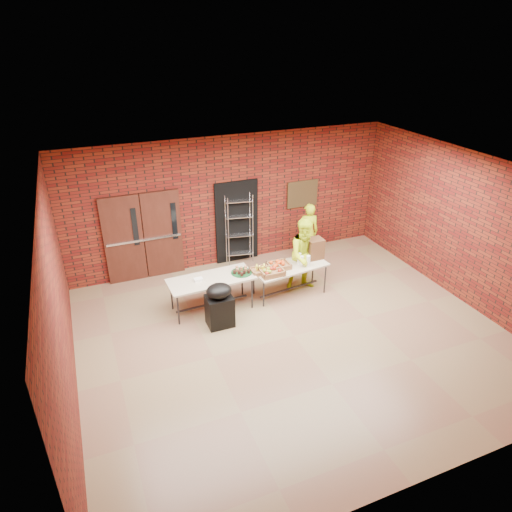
% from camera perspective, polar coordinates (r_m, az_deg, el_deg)
% --- Properties ---
extents(room, '(8.08, 7.08, 3.28)m').
position_cam_1_polar(room, '(8.22, 5.18, -0.97)').
color(room, '#8B654B').
rests_on(room, ground).
extents(double_doors, '(1.78, 0.12, 2.10)m').
position_cam_1_polar(double_doors, '(10.85, -13.85, 2.34)').
color(double_doors, '#491F14').
rests_on(double_doors, room).
extents(dark_doorway, '(1.10, 0.06, 2.10)m').
position_cam_1_polar(dark_doorway, '(11.36, -2.42, 4.27)').
color(dark_doorway, black).
rests_on(dark_doorway, room).
extents(bronze_plaque, '(0.85, 0.04, 0.70)m').
position_cam_1_polar(bronze_plaque, '(11.86, 5.82, 7.74)').
color(bronze_plaque, '#41321A').
rests_on(bronze_plaque, room).
extents(wire_rack, '(0.69, 0.34, 1.80)m').
position_cam_1_polar(wire_rack, '(11.30, -2.10, 3.32)').
color(wire_rack, silver).
rests_on(wire_rack, room).
extents(table_left, '(1.82, 0.81, 0.74)m').
position_cam_1_polar(table_left, '(9.53, -5.62, -3.13)').
color(table_left, tan).
rests_on(table_left, room).
extents(table_right, '(1.75, 0.89, 0.69)m').
position_cam_1_polar(table_right, '(10.07, 4.26, -1.57)').
color(table_right, tan).
rests_on(table_right, room).
extents(basket_bananas, '(0.40, 0.31, 0.12)m').
position_cam_1_polar(basket_bananas, '(9.73, 0.53, -1.82)').
color(basket_bananas, '#92633B').
rests_on(basket_bananas, table_right).
extents(basket_oranges, '(0.47, 0.36, 0.15)m').
position_cam_1_polar(basket_oranges, '(9.93, 2.89, -1.18)').
color(basket_oranges, '#92633B').
rests_on(basket_oranges, table_right).
extents(basket_apples, '(0.49, 0.38, 0.15)m').
position_cam_1_polar(basket_apples, '(9.67, 1.99, -1.97)').
color(basket_apples, '#92633B').
rests_on(basket_apples, table_right).
extents(muffin_tray, '(0.45, 0.45, 0.11)m').
position_cam_1_polar(muffin_tray, '(9.64, -1.82, -1.86)').
color(muffin_tray, '#12431E').
rests_on(muffin_tray, table_left).
extents(napkin_box, '(0.18, 0.12, 0.06)m').
position_cam_1_polar(napkin_box, '(9.43, -7.23, -2.94)').
color(napkin_box, white).
rests_on(napkin_box, table_left).
extents(coffee_dispenser, '(0.36, 0.32, 0.47)m').
position_cam_1_polar(coffee_dispenser, '(10.36, 7.33, 0.95)').
color(coffee_dispenser, '#55341D').
rests_on(coffee_dispenser, table_right).
extents(cup_stack_front, '(0.08, 0.08, 0.23)m').
position_cam_1_polar(cup_stack_front, '(10.04, 5.73, -0.62)').
color(cup_stack_front, white).
rests_on(cup_stack_front, table_right).
extents(cup_stack_mid, '(0.09, 0.09, 0.26)m').
position_cam_1_polar(cup_stack_mid, '(10.02, 6.55, -0.63)').
color(cup_stack_mid, white).
rests_on(cup_stack_mid, table_right).
extents(cup_stack_back, '(0.09, 0.09, 0.26)m').
position_cam_1_polar(cup_stack_back, '(10.11, 5.41, -0.32)').
color(cup_stack_back, white).
rests_on(cup_stack_back, table_right).
extents(covered_grill, '(0.52, 0.43, 0.94)m').
position_cam_1_polar(covered_grill, '(9.12, -4.58, -6.12)').
color(covered_grill, black).
rests_on(covered_grill, room).
extents(volunteer_woman, '(0.62, 0.47, 1.51)m').
position_cam_1_polar(volunteer_woman, '(11.59, 6.49, 3.00)').
color(volunteer_woman, '#C5E018').
rests_on(volunteer_woman, room).
extents(volunteer_man, '(0.88, 0.71, 1.70)m').
position_cam_1_polar(volunteer_man, '(10.22, 6.19, 0.16)').
color(volunteer_man, '#C5E018').
rests_on(volunteer_man, room).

